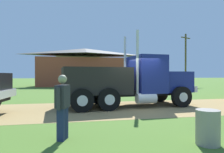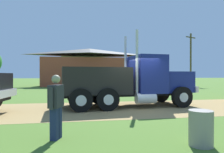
# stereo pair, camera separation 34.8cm
# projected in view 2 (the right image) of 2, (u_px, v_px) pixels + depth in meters

# --- Properties ---
(ground_plane) EXTENTS (200.00, 200.00, 0.00)m
(ground_plane) POSITION_uv_depth(u_px,v_px,m) (134.00, 108.00, 10.28)
(ground_plane) COLOR #476B27
(dirt_track) EXTENTS (120.00, 5.16, 0.01)m
(dirt_track) POSITION_uv_depth(u_px,v_px,m) (134.00, 108.00, 10.28)
(dirt_track) COLOR #997E4B
(dirt_track) RESTS_ON ground_plane
(truck_foreground_white) EXTENTS (7.32, 3.12, 3.90)m
(truck_foreground_white) POSITION_uv_depth(u_px,v_px,m) (127.00, 82.00, 10.91)
(truck_foreground_white) COLOR black
(truck_foreground_white) RESTS_ON ground_plane
(visitor_standing_near) EXTENTS (0.39, 0.60, 1.67)m
(visitor_standing_near) POSITION_uv_depth(u_px,v_px,m) (56.00, 104.00, 5.30)
(visitor_standing_near) COLOR #2D2D33
(visitor_standing_near) RESTS_ON ground_plane
(steel_barrel) EXTENTS (0.56, 0.56, 0.83)m
(steel_barrel) POSITION_uv_depth(u_px,v_px,m) (201.00, 128.00, 4.81)
(steel_barrel) COLOR gray
(steel_barrel) RESTS_ON ground_plane
(shed_building) EXTENTS (14.45, 6.02, 5.74)m
(shed_building) POSITION_uv_depth(u_px,v_px,m) (89.00, 68.00, 31.50)
(shed_building) COLOR #98442D
(shed_building) RESTS_ON ground_plane
(utility_pole_near) EXTENTS (2.05, 1.06, 8.05)m
(utility_pole_near) POSITION_uv_depth(u_px,v_px,m) (191.00, 58.00, 31.44)
(utility_pole_near) COLOR brown
(utility_pole_near) RESTS_ON ground_plane
(tree_mid) EXTENTS (3.28, 3.28, 5.70)m
(tree_mid) POSITION_uv_depth(u_px,v_px,m) (67.00, 63.00, 38.92)
(tree_mid) COLOR #513823
(tree_mid) RESTS_ON ground_plane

